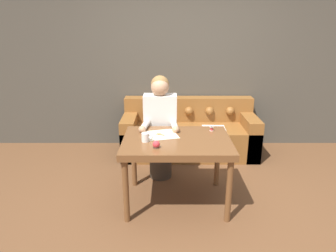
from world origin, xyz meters
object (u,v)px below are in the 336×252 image
(person, at_px, (160,128))
(mug, at_px, (146,137))
(pin_cushion, at_px, (156,145))
(thread_spool, at_px, (212,129))
(scissors, at_px, (163,135))
(dining_table, at_px, (177,146))
(couch, at_px, (189,134))

(person, bearing_deg, mug, -101.59)
(person, xyz_separation_m, pin_cushion, (-0.02, -0.81, 0.10))
(thread_spool, bearing_deg, scissors, -164.67)
(person, bearing_deg, scissors, -85.66)
(dining_table, relative_size, mug, 9.87)
(mug, xyz_separation_m, pin_cushion, (0.11, -0.16, -0.01))
(scissors, height_order, mug, mug)
(thread_spool, bearing_deg, dining_table, -146.87)
(couch, height_order, person, person)
(thread_spool, xyz_separation_m, pin_cushion, (-0.60, -0.49, 0.01))
(person, height_order, thread_spool, person)
(couch, bearing_deg, mug, -110.83)
(mug, distance_m, thread_spool, 0.78)
(dining_table, distance_m, thread_spool, 0.48)
(person, bearing_deg, thread_spool, -28.41)
(mug, bearing_deg, dining_table, 12.54)
(mug, relative_size, thread_spool, 2.51)
(person, bearing_deg, couch, 62.37)
(couch, distance_m, scissors, 1.38)
(person, height_order, scissors, person)
(couch, relative_size, scissors, 8.97)
(mug, bearing_deg, pin_cushion, -55.32)
(dining_table, relative_size, couch, 0.57)
(mug, bearing_deg, couch, 69.17)
(person, height_order, mug, person)
(dining_table, height_order, mug, mug)
(dining_table, xyz_separation_m, mug, (-0.32, -0.07, 0.13))
(dining_table, bearing_deg, person, 107.97)
(couch, xyz_separation_m, scissors, (-0.38, -1.25, 0.44))
(scissors, xyz_separation_m, mug, (-0.17, -0.18, 0.04))
(dining_table, xyz_separation_m, couch, (0.23, 1.36, -0.35))
(dining_table, xyz_separation_m, thread_spool, (0.40, 0.26, 0.10))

